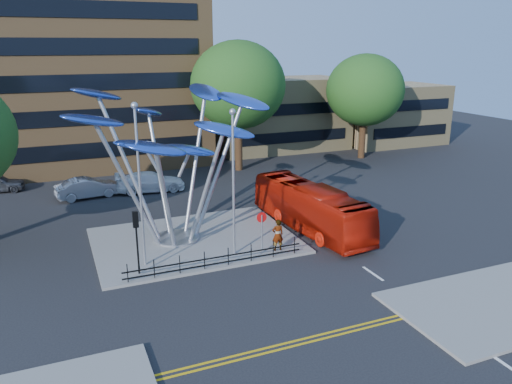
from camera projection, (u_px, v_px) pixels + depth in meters
name	position (u px, v px, depth m)	size (l,w,h in m)	color
ground	(245.00, 279.00, 25.83)	(120.00, 120.00, 0.00)	black
traffic_island	(195.00, 240.00, 30.75)	(12.00, 9.00, 0.15)	slate
double_yellow_near	(299.00, 340.00, 20.53)	(40.00, 0.12, 0.01)	gold
double_yellow_far	(302.00, 344.00, 20.26)	(40.00, 0.12, 0.01)	gold
brick_tower	(63.00, 8.00, 47.63)	(25.00, 15.00, 30.00)	brown
low_building_near	(279.00, 114.00, 57.13)	(15.00, 8.00, 8.00)	tan
low_building_far	(390.00, 114.00, 60.68)	(12.00, 8.00, 7.00)	tan
tree_right	(238.00, 85.00, 45.95)	(8.80, 8.80, 12.11)	black
tree_far	(365.00, 90.00, 51.39)	(8.00, 8.00, 10.81)	black
leaf_sculpture	(170.00, 130.00, 29.01)	(12.72, 9.54, 9.51)	#9EA0A5
street_lamp_left	(139.00, 172.00, 25.74)	(0.36, 0.36, 8.80)	#9EA0A5
street_lamp_right	(233.00, 170.00, 27.22)	(0.36, 0.36, 8.30)	#9EA0A5
traffic_light_island	(136.00, 229.00, 25.45)	(0.28, 0.18, 3.42)	black
no_entry_sign_island	(262.00, 226.00, 28.28)	(0.60, 0.10, 2.45)	#9EA0A5
pedestrian_railing_front	(216.00, 260.00, 26.81)	(10.00, 0.06, 1.00)	black
red_bus	(310.00, 207.00, 32.47)	(2.50, 10.70, 2.98)	#AE1608
pedestrian	(278.00, 235.00, 28.84)	(0.69, 0.45, 1.90)	gray
parked_car_mid	(88.00, 188.00, 39.31)	(1.70, 4.88, 1.61)	#A8AAB0
parked_car_right	(150.00, 182.00, 41.03)	(2.27, 5.58, 1.62)	white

